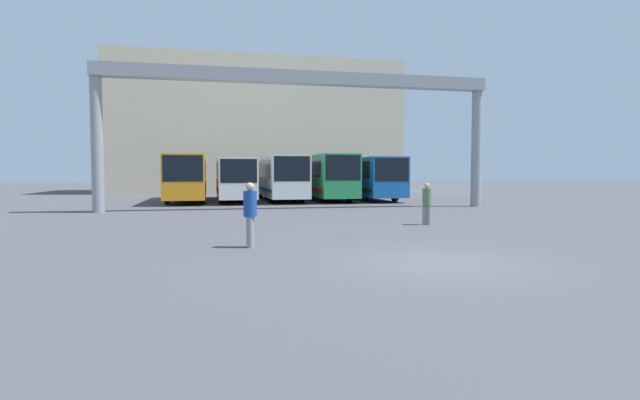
{
  "coord_description": "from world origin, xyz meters",
  "views": [
    {
      "loc": [
        -5.07,
        -10.46,
        2.06
      ],
      "look_at": [
        1.79,
        20.49,
        0.3
      ],
      "focal_mm": 28.0,
      "sensor_mm": 36.0,
      "label": 1
    }
  ],
  "objects_px": {
    "bus_slot_0": "(187,175)",
    "pedestrian_mid_right": "(250,213)",
    "bus_slot_2": "(279,175)",
    "bus_slot_4": "(367,176)",
    "bus_slot_1": "(234,177)",
    "bus_slot_3": "(324,175)",
    "pedestrian_near_center": "(427,203)"
  },
  "relations": [
    {
      "from": "bus_slot_0",
      "to": "pedestrian_mid_right",
      "type": "bearing_deg",
      "value": -83.45
    },
    {
      "from": "bus_slot_2",
      "to": "bus_slot_4",
      "type": "bearing_deg",
      "value": -4.77
    },
    {
      "from": "bus_slot_2",
      "to": "bus_slot_4",
      "type": "height_order",
      "value": "bus_slot_2"
    },
    {
      "from": "bus_slot_1",
      "to": "bus_slot_3",
      "type": "distance_m",
      "value": 6.63
    },
    {
      "from": "bus_slot_1",
      "to": "pedestrian_near_center",
      "type": "distance_m",
      "value": 19.59
    },
    {
      "from": "bus_slot_0",
      "to": "pedestrian_near_center",
      "type": "bearing_deg",
      "value": -61.91
    },
    {
      "from": "bus_slot_4",
      "to": "pedestrian_mid_right",
      "type": "xyz_separation_m",
      "value": [
        -10.62,
        -22.53,
        -0.85
      ]
    },
    {
      "from": "bus_slot_0",
      "to": "bus_slot_1",
      "type": "distance_m",
      "value": 3.32
    },
    {
      "from": "bus_slot_1",
      "to": "bus_slot_3",
      "type": "bearing_deg",
      "value": -0.81
    },
    {
      "from": "bus_slot_0",
      "to": "pedestrian_near_center",
      "type": "height_order",
      "value": "bus_slot_0"
    },
    {
      "from": "bus_slot_2",
      "to": "pedestrian_near_center",
      "type": "relative_size",
      "value": 7.15
    },
    {
      "from": "bus_slot_4",
      "to": "bus_slot_2",
      "type": "bearing_deg",
      "value": 175.23
    },
    {
      "from": "pedestrian_mid_right",
      "to": "bus_slot_4",
      "type": "bearing_deg",
      "value": -13.16
    },
    {
      "from": "bus_slot_2",
      "to": "bus_slot_3",
      "type": "xyz_separation_m",
      "value": [
        3.32,
        -0.29,
        0.05
      ]
    },
    {
      "from": "bus_slot_1",
      "to": "pedestrian_mid_right",
      "type": "distance_m",
      "value": 22.91
    },
    {
      "from": "bus_slot_2",
      "to": "pedestrian_near_center",
      "type": "distance_m",
      "value": 18.93
    },
    {
      "from": "bus_slot_0",
      "to": "bus_slot_3",
      "type": "height_order",
      "value": "bus_slot_3"
    },
    {
      "from": "bus_slot_3",
      "to": "pedestrian_near_center",
      "type": "distance_m",
      "value": 18.36
    },
    {
      "from": "bus_slot_0",
      "to": "bus_slot_4",
      "type": "height_order",
      "value": "bus_slot_0"
    },
    {
      "from": "bus_slot_1",
      "to": "bus_slot_2",
      "type": "relative_size",
      "value": 0.97
    },
    {
      "from": "bus_slot_1",
      "to": "bus_slot_2",
      "type": "xyz_separation_m",
      "value": [
        3.32,
        0.2,
        0.11
      ]
    },
    {
      "from": "bus_slot_3",
      "to": "pedestrian_mid_right",
      "type": "height_order",
      "value": "bus_slot_3"
    },
    {
      "from": "bus_slot_3",
      "to": "bus_slot_4",
      "type": "distance_m",
      "value": 3.33
    },
    {
      "from": "bus_slot_1",
      "to": "pedestrian_mid_right",
      "type": "xyz_separation_m",
      "value": [
        -0.68,
        -22.88,
        -0.78
      ]
    },
    {
      "from": "bus_slot_2",
      "to": "bus_slot_0",
      "type": "bearing_deg",
      "value": -179.21
    },
    {
      "from": "bus_slot_1",
      "to": "pedestrian_near_center",
      "type": "bearing_deg",
      "value": -70.36
    },
    {
      "from": "bus_slot_0",
      "to": "bus_slot_4",
      "type": "distance_m",
      "value": 13.27
    },
    {
      "from": "bus_slot_0",
      "to": "bus_slot_2",
      "type": "height_order",
      "value": "bus_slot_0"
    },
    {
      "from": "bus_slot_1",
      "to": "pedestrian_near_center",
      "type": "relative_size",
      "value": 6.9
    },
    {
      "from": "bus_slot_2",
      "to": "bus_slot_3",
      "type": "height_order",
      "value": "bus_slot_3"
    },
    {
      "from": "bus_slot_3",
      "to": "bus_slot_4",
      "type": "xyz_separation_m",
      "value": [
        3.32,
        -0.26,
        -0.1
      ]
    },
    {
      "from": "bus_slot_0",
      "to": "pedestrian_near_center",
      "type": "distance_m",
      "value": 21.03
    }
  ]
}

